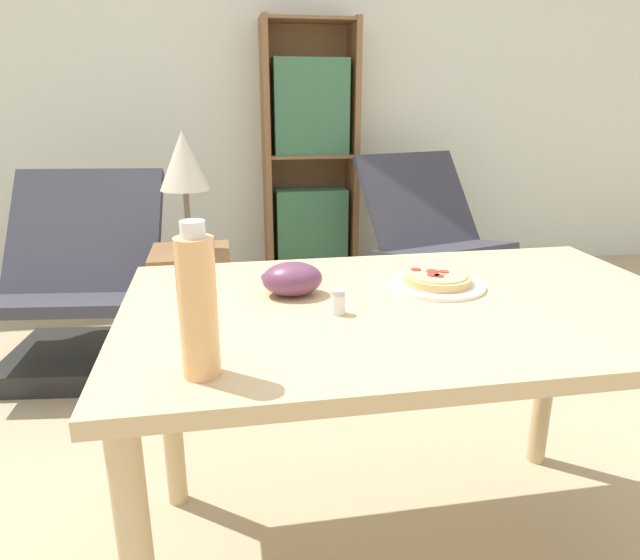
% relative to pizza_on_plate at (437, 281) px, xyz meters
% --- Properties ---
extents(ground_plane, '(14.00, 14.00, 0.00)m').
position_rel_pizza_on_plate_xyz_m(ground_plane, '(-0.22, 0.03, -0.77)').
color(ground_plane, tan).
extents(wall_back, '(8.00, 0.05, 2.60)m').
position_rel_pizza_on_plate_xyz_m(wall_back, '(-0.22, 2.66, 0.53)').
color(wall_back, silver).
rests_on(wall_back, ground_plane).
extents(dining_table, '(1.34, 0.82, 0.75)m').
position_rel_pizza_on_plate_xyz_m(dining_table, '(-0.10, -0.10, -0.11)').
color(dining_table, '#D1B27F').
rests_on(dining_table, ground_plane).
extents(pizza_on_plate, '(0.24, 0.24, 0.04)m').
position_rel_pizza_on_plate_xyz_m(pizza_on_plate, '(0.00, 0.00, 0.00)').
color(pizza_on_plate, white).
rests_on(pizza_on_plate, dining_table).
extents(grape_bunch, '(0.15, 0.11, 0.08)m').
position_rel_pizza_on_plate_xyz_m(grape_bunch, '(-0.37, 0.00, 0.03)').
color(grape_bunch, '#6B3856').
rests_on(grape_bunch, dining_table).
extents(drink_bottle, '(0.07, 0.07, 0.27)m').
position_rel_pizza_on_plate_xyz_m(drink_bottle, '(-0.58, -0.39, 0.11)').
color(drink_bottle, '#EFB270').
rests_on(drink_bottle, dining_table).
extents(salt_shaker, '(0.03, 0.03, 0.06)m').
position_rel_pizza_on_plate_xyz_m(salt_shaker, '(-0.29, -0.14, 0.01)').
color(salt_shaker, white).
rests_on(salt_shaker, dining_table).
extents(lounge_chair_near, '(0.77, 0.84, 0.88)m').
position_rel_pizza_on_plate_xyz_m(lounge_chair_near, '(-1.18, 1.31, -0.48)').
color(lounge_chair_near, black).
rests_on(lounge_chair_near, ground_plane).
extents(lounge_chair_far, '(0.86, 0.92, 0.88)m').
position_rel_pizza_on_plate_xyz_m(lounge_chair_far, '(0.70, 1.85, -0.48)').
color(lounge_chair_far, black).
rests_on(lounge_chair_far, ground_plane).
extents(bookshelf, '(0.61, 0.29, 1.68)m').
position_rel_pizza_on_plate_xyz_m(bookshelf, '(0.07, 2.48, 0.00)').
color(bookshelf, brown).
rests_on(bookshelf, ground_plane).
extents(side_table, '(0.34, 0.34, 0.57)m').
position_rel_pizza_on_plate_xyz_m(side_table, '(-0.67, 1.18, -0.48)').
color(side_table, brown).
rests_on(side_table, ground_plane).
extents(table_lamp, '(0.21, 0.21, 0.51)m').
position_rel_pizza_on_plate_xyz_m(table_lamp, '(-0.67, 1.18, 0.17)').
color(table_lamp, '#665B51').
rests_on(table_lamp, side_table).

